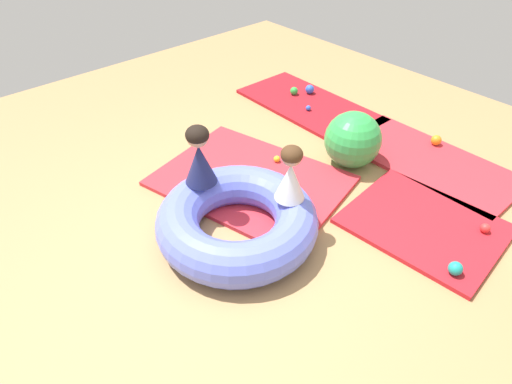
% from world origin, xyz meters
% --- Properties ---
extents(ground_plane, '(8.00, 8.00, 0.00)m').
position_xyz_m(ground_plane, '(0.00, 0.00, 0.00)').
color(ground_plane, tan).
extents(gym_mat_far_right, '(1.92, 1.61, 0.04)m').
position_xyz_m(gym_mat_far_right, '(-0.58, 0.63, 0.02)').
color(gym_mat_far_right, red).
rests_on(gym_mat_far_right, ground).
extents(gym_mat_near_right, '(1.27, 1.09, 0.04)m').
position_xyz_m(gym_mat_near_right, '(0.83, 1.30, 0.02)').
color(gym_mat_near_right, red).
rests_on(gym_mat_near_right, ground).
extents(gym_mat_near_left, '(1.69, 0.84, 0.04)m').
position_xyz_m(gym_mat_near_left, '(0.36, 2.16, 0.02)').
color(gym_mat_near_left, red).
rests_on(gym_mat_near_left, ground).
extents(gym_mat_front, '(1.76, 0.89, 0.04)m').
position_xyz_m(gym_mat_front, '(-1.25, 2.15, 0.02)').
color(gym_mat_front, '#B21923').
rests_on(gym_mat_front, ground).
extents(inflatable_cushion, '(1.28, 1.28, 0.34)m').
position_xyz_m(inflatable_cushion, '(-0.11, 0.07, 0.17)').
color(inflatable_cushion, '#6070E5').
rests_on(inflatable_cushion, ground).
extents(child_in_white, '(0.33, 0.33, 0.46)m').
position_xyz_m(child_in_white, '(0.10, 0.43, 0.57)').
color(child_in_white, white).
rests_on(child_in_white, inflatable_cushion).
extents(child_in_navy, '(0.37, 0.37, 0.51)m').
position_xyz_m(child_in_navy, '(-0.53, 0.05, 0.59)').
color(child_in_navy, navy).
rests_on(child_in_navy, inflatable_cushion).
extents(play_ball_blue, '(0.06, 0.06, 0.06)m').
position_xyz_m(play_ball_blue, '(-1.15, 2.02, 0.07)').
color(play_ball_blue, blue).
rests_on(play_ball_blue, gym_mat_front).
extents(play_ball_green, '(0.10, 0.10, 0.10)m').
position_xyz_m(play_ball_green, '(-1.55, 2.19, 0.09)').
color(play_ball_green, green).
rests_on(play_ball_green, gym_mat_front).
extents(play_ball_orange, '(0.11, 0.11, 0.11)m').
position_xyz_m(play_ball_orange, '(0.25, 2.46, 0.09)').
color(play_ball_orange, orange).
rests_on(play_ball_orange, gym_mat_near_left).
extents(play_ball_red, '(0.08, 0.08, 0.08)m').
position_xyz_m(play_ball_red, '(1.21, 1.57, 0.08)').
color(play_ball_red, red).
rests_on(play_ball_red, gym_mat_near_right).
extents(play_ball_pink, '(0.09, 0.09, 0.09)m').
position_xyz_m(play_ball_pink, '(0.16, 0.51, 0.09)').
color(play_ball_pink, pink).
rests_on(play_ball_pink, gym_mat_far_right).
extents(play_ball_yellow, '(0.06, 0.06, 0.06)m').
position_xyz_m(play_ball_yellow, '(-0.63, 1.01, 0.07)').
color(play_ball_yellow, yellow).
rests_on(play_ball_yellow, gym_mat_far_right).
extents(play_ball_teal, '(0.10, 0.10, 0.10)m').
position_xyz_m(play_ball_teal, '(1.27, 0.97, 0.09)').
color(play_ball_teal, teal).
rests_on(play_ball_teal, gym_mat_near_right).
extents(play_ball_blue_second, '(0.11, 0.11, 0.11)m').
position_xyz_m(play_ball_blue_second, '(-1.44, 2.36, 0.09)').
color(play_ball_blue_second, blue).
rests_on(play_ball_blue_second, gym_mat_front).
extents(exercise_ball_large, '(0.55, 0.55, 0.55)m').
position_xyz_m(exercise_ball_large, '(-0.17, 1.57, 0.27)').
color(exercise_ball_large, green).
rests_on(exercise_ball_large, ground).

